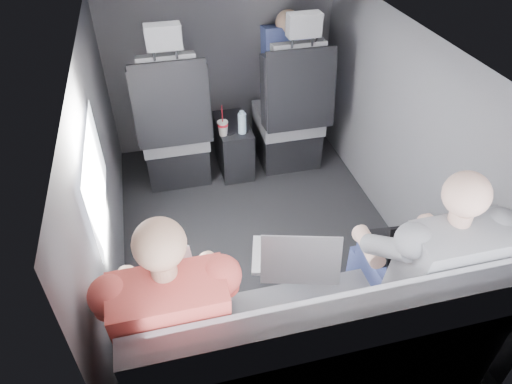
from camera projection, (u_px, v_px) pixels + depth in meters
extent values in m
plane|color=black|center=(260.00, 239.00, 3.09)|extent=(2.60, 2.60, 0.00)
plane|color=#B2B2AD|center=(262.00, 43.00, 2.25)|extent=(2.60, 2.60, 0.00)
cube|color=#56565B|center=(102.00, 178.00, 2.50)|extent=(0.02, 2.60, 1.35)
cube|color=#56565B|center=(401.00, 137.00, 2.84)|extent=(0.02, 2.60, 1.35)
cube|color=#56565B|center=(221.00, 68.00, 3.66)|extent=(1.80, 0.02, 1.35)
cube|color=#56565B|center=(349.00, 348.00, 1.68)|extent=(1.80, 0.02, 1.35)
cube|color=white|center=(96.00, 176.00, 2.13)|extent=(0.02, 0.75, 0.42)
cube|color=black|center=(300.00, 81.00, 3.18)|extent=(0.35, 0.11, 0.59)
cube|color=black|center=(177.00, 156.00, 3.61)|extent=(0.46, 0.48, 0.30)
cube|color=slate|center=(174.00, 132.00, 3.45)|extent=(0.48, 0.46, 0.14)
cube|color=slate|center=(171.00, 99.00, 3.07)|extent=(0.38, 0.18, 0.61)
cube|color=black|center=(138.00, 107.00, 3.05)|extent=(0.08, 0.21, 0.53)
cube|color=black|center=(204.00, 100.00, 3.13)|extent=(0.08, 0.21, 0.53)
cube|color=black|center=(172.00, 105.00, 3.03)|extent=(0.50, 0.11, 0.58)
cube|color=slate|center=(163.00, 37.00, 2.76)|extent=(0.22, 0.10, 0.15)
cube|color=black|center=(286.00, 141.00, 3.78)|extent=(0.46, 0.48, 0.30)
cube|color=slate|center=(288.00, 118.00, 3.62)|extent=(0.48, 0.46, 0.14)
cube|color=slate|center=(298.00, 85.00, 3.24)|extent=(0.38, 0.18, 0.61)
cube|color=black|center=(268.00, 93.00, 3.21)|extent=(0.08, 0.21, 0.53)
cube|color=black|center=(327.00, 86.00, 3.30)|extent=(0.08, 0.21, 0.53)
cube|color=black|center=(301.00, 91.00, 3.19)|extent=(0.50, 0.11, 0.58)
cube|color=slate|center=(304.00, 25.00, 2.93)|extent=(0.22, 0.10, 0.15)
cube|color=black|center=(233.00, 146.00, 3.63)|extent=(0.24, 0.48, 0.40)
cylinder|color=black|center=(229.00, 132.00, 3.40)|extent=(0.09, 0.09, 0.01)
cylinder|color=black|center=(244.00, 130.00, 3.42)|extent=(0.09, 0.09, 0.01)
cube|color=slate|center=(314.00, 351.00, 2.17)|extent=(1.60, 0.50, 0.45)
cube|color=slate|center=(343.00, 336.00, 1.71)|extent=(1.60, 0.17, 0.47)
cylinder|color=red|center=(223.00, 124.00, 3.33)|extent=(0.08, 0.08, 0.02)
cylinder|color=white|center=(223.00, 122.00, 3.32)|extent=(0.08, 0.08, 0.01)
cylinder|color=red|center=(222.00, 114.00, 3.27)|extent=(0.01, 0.01, 0.13)
cylinder|color=#ADD1EB|center=(242.00, 123.00, 3.36)|extent=(0.06, 0.06, 0.16)
cylinder|color=#ADD1EB|center=(242.00, 113.00, 3.30)|extent=(0.04, 0.04, 0.02)
cube|color=white|center=(164.00, 278.00, 2.06)|extent=(0.38, 0.34, 0.02)
cube|color=silver|center=(164.00, 279.00, 2.04)|extent=(0.28, 0.22, 0.00)
cube|color=white|center=(162.00, 265.00, 2.10)|extent=(0.11, 0.09, 0.00)
cube|color=white|center=(163.00, 285.00, 1.87)|extent=(0.31, 0.20, 0.22)
cube|color=white|center=(163.00, 284.00, 1.88)|extent=(0.27, 0.17, 0.19)
cube|color=#B3B3B8|center=(289.00, 255.00, 2.16)|extent=(0.40, 0.33, 0.02)
cube|color=silver|center=(290.00, 256.00, 2.14)|extent=(0.31, 0.21, 0.00)
cube|color=#B3B3B8|center=(285.00, 243.00, 2.21)|extent=(0.12, 0.08, 0.00)
cube|color=#B3B3B8|center=(301.00, 260.00, 1.97)|extent=(0.35, 0.16, 0.23)
cube|color=white|center=(300.00, 260.00, 1.98)|extent=(0.31, 0.14, 0.20)
cube|color=black|center=(403.00, 245.00, 2.22)|extent=(0.37, 0.27, 0.02)
cube|color=black|center=(405.00, 245.00, 2.20)|extent=(0.29, 0.16, 0.00)
cube|color=black|center=(397.00, 233.00, 2.27)|extent=(0.11, 0.06, 0.00)
cube|color=black|center=(425.00, 248.00, 2.03)|extent=(0.35, 0.10, 0.23)
cube|color=white|center=(424.00, 248.00, 2.04)|extent=(0.31, 0.08, 0.20)
cube|color=#313135|center=(150.00, 325.00, 1.95)|extent=(0.15, 0.43, 0.13)
cube|color=#313135|center=(200.00, 315.00, 1.99)|extent=(0.15, 0.43, 0.13)
cube|color=#313135|center=(155.00, 322.00, 2.30)|extent=(0.13, 0.13, 0.45)
cube|color=#313135|center=(198.00, 314.00, 2.34)|extent=(0.13, 0.13, 0.45)
cube|color=#C54F41|center=(174.00, 324.00, 1.67)|extent=(0.39, 0.27, 0.53)
sphere|color=tan|center=(159.00, 244.00, 1.45)|extent=(0.18, 0.18, 0.18)
cylinder|color=tan|center=(122.00, 291.00, 1.90)|extent=(0.11, 0.27, 0.12)
cylinder|color=tan|center=(215.00, 274.00, 1.97)|extent=(0.11, 0.27, 0.12)
cube|color=navy|center=(388.00, 277.00, 2.16)|extent=(0.15, 0.43, 0.13)
cube|color=navy|center=(429.00, 269.00, 2.20)|extent=(0.15, 0.43, 0.13)
cube|color=navy|center=(360.00, 282.00, 2.51)|extent=(0.13, 0.13, 0.45)
cube|color=navy|center=(396.00, 275.00, 2.55)|extent=(0.13, 0.13, 0.45)
cube|color=slate|center=(445.00, 270.00, 1.88)|extent=(0.39, 0.26, 0.53)
sphere|color=#D7A893|center=(467.00, 194.00, 1.67)|extent=(0.17, 0.17, 0.17)
cylinder|color=#D7A893|center=(369.00, 246.00, 2.11)|extent=(0.11, 0.27, 0.12)
cylinder|color=#D7A893|center=(444.00, 232.00, 2.18)|extent=(0.11, 0.27, 0.12)
cube|color=navy|center=(287.00, 60.00, 3.51)|extent=(0.37, 0.24, 0.54)
sphere|color=tan|center=(288.00, 23.00, 3.35)|extent=(0.19, 0.19, 0.19)
cube|color=navy|center=(283.00, 92.00, 3.74)|extent=(0.32, 0.37, 0.11)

